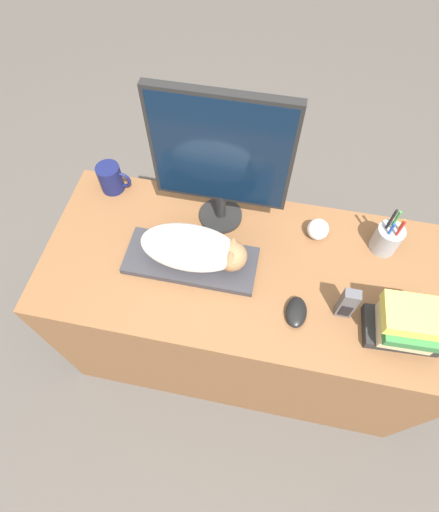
% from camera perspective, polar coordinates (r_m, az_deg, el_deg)
% --- Properties ---
extents(ground_plane, '(12.00, 12.00, 0.00)m').
position_cam_1_polar(ground_plane, '(1.96, 1.12, -20.47)').
color(ground_plane, '#4C4742').
extents(desk, '(1.40, 0.61, 0.75)m').
position_cam_1_polar(desk, '(1.68, 3.32, -7.91)').
color(desk, brown).
rests_on(desk, ground_plane).
extents(keyboard, '(0.44, 0.18, 0.02)m').
position_cam_1_polar(keyboard, '(1.34, -4.08, -0.65)').
color(keyboard, '#2D2D33').
rests_on(keyboard, desk).
extents(cat, '(0.35, 0.16, 0.14)m').
position_cam_1_polar(cat, '(1.27, -3.48, 1.06)').
color(cat, white).
rests_on(cat, keyboard).
extents(monitor, '(0.43, 0.15, 0.52)m').
position_cam_1_polar(monitor, '(1.23, 0.17, 13.96)').
color(monitor, black).
rests_on(monitor, desk).
extents(computer_mouse, '(0.07, 0.11, 0.03)m').
position_cam_1_polar(computer_mouse, '(1.27, 10.91, -7.87)').
color(computer_mouse, black).
rests_on(computer_mouse, desk).
extents(coffee_mug, '(0.12, 0.09, 0.11)m').
position_cam_1_polar(coffee_mug, '(1.55, -15.21, 10.68)').
color(coffee_mug, '#141947').
rests_on(coffee_mug, desk).
extents(pen_cup, '(0.09, 0.09, 0.19)m').
position_cam_1_polar(pen_cup, '(1.45, 22.83, 2.36)').
color(pen_cup, '#939399').
rests_on(pen_cup, desk).
extents(baseball, '(0.07, 0.07, 0.07)m').
position_cam_1_polar(baseball, '(1.42, 13.89, 3.73)').
color(baseball, silver).
rests_on(baseball, desk).
extents(phone, '(0.05, 0.03, 0.14)m').
position_cam_1_polar(phone, '(1.27, 17.79, -6.50)').
color(phone, '#4C4C51').
rests_on(phone, desk).
extents(book_stack, '(0.22, 0.16, 0.15)m').
position_cam_1_polar(book_stack, '(1.30, 25.21, -8.82)').
color(book_stack, black).
rests_on(book_stack, desk).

